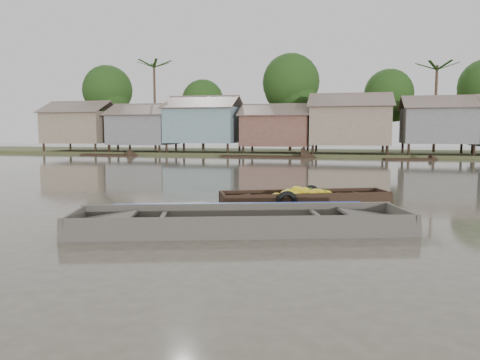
# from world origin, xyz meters

# --- Properties ---
(ground) EXTENTS (120.00, 120.00, 0.00)m
(ground) POSITION_xyz_m (0.00, 0.00, 0.00)
(ground) COLOR #4E483C
(ground) RESTS_ON ground
(riverbank) EXTENTS (120.00, 12.47, 10.22)m
(riverbank) POSITION_xyz_m (3.03, 31.86, 3.07)
(riverbank) COLOR #384723
(riverbank) RESTS_ON ground
(banana_boat) EXTENTS (5.23, 3.02, 0.70)m
(banana_boat) POSITION_xyz_m (0.96, 2.27, 0.12)
(banana_boat) COLOR black
(banana_boat) RESTS_ON ground
(viewer_boat) EXTENTS (7.56, 3.89, 0.59)m
(viewer_boat) POSITION_xyz_m (0.01, -1.95, 0.06)
(viewer_boat) COLOR #4A453E
(viewer_boat) RESTS_ON ground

